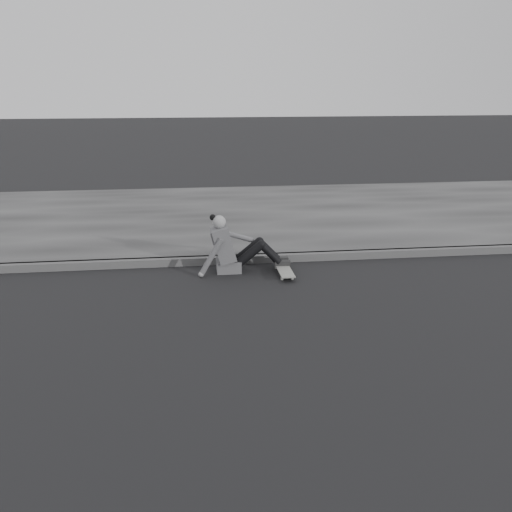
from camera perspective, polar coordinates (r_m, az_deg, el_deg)
The scene contains 5 objects.
ground at distance 7.01m, azimuth 15.35°, elevation -6.49°, with size 80.00×80.00×0.00m, color black.
curb at distance 9.27m, azimuth 9.43°, elevation 0.11°, with size 24.00×0.16×0.12m, color #484848.
sidewalk at distance 12.10m, azimuth 5.41°, elevation 4.27°, with size 24.00×6.00×0.12m, color #383838.
skateboard at distance 8.41m, azimuth 2.82°, elevation -1.37°, with size 0.20×0.78×0.09m.
seated_woman at distance 8.47m, azimuth -2.34°, elevation 0.81°, with size 1.38×0.46×0.88m.
Camera 1 is at (-2.61, -5.91, 2.74)m, focal length 40.00 mm.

